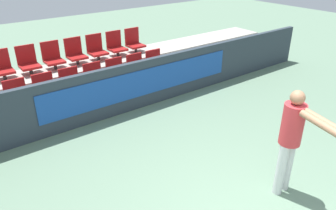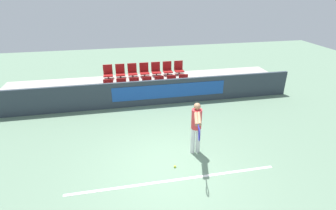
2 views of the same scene
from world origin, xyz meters
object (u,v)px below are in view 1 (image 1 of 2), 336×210
Objects in this scene: stadium_chair_7 at (2,66)px; stadium_chair_13 at (134,42)px; stadium_chair_10 at (75,53)px; stadium_chair_0 at (18,97)px; stadium_chair_6 at (155,64)px; stadium_chair_2 at (71,84)px; stadium_chair_4 at (117,73)px; stadium_chair_3 at (95,79)px; stadium_chair_12 at (116,45)px; stadium_chair_1 at (46,91)px; tennis_player at (295,136)px; stadium_chair_5 at (137,69)px; stadium_chair_11 at (96,49)px; stadium_chair_8 at (28,61)px; stadium_chair_9 at (53,57)px.

stadium_chair_13 is at bearing 0.00° from stadium_chair_7.
stadium_chair_7 is 1.00× the size of stadium_chair_10.
stadium_chair_7 reaches higher than stadium_chair_0.
stadium_chair_10 reaches higher than stadium_chair_6.
stadium_chair_2 and stadium_chair_4 have the same top height.
stadium_chair_10 reaches higher than stadium_chair_3.
stadium_chair_12 is (2.68, 0.00, 0.00)m from stadium_chair_7.
stadium_chair_7 and stadium_chair_13 have the same top height.
stadium_chair_0 is at bearing -163.35° from stadium_chair_13.
stadium_chair_1 is at bearing 180.00° from stadium_chair_4.
tennis_player is at bearing -100.14° from stadium_chair_6.
stadium_chair_2 is 1.07m from stadium_chair_4.
stadium_chair_10 is at bearing 138.10° from stadium_chair_5.
stadium_chair_3 is at bearing -119.13° from stadium_chair_11.
stadium_chair_0 is 1.00× the size of stadium_chair_1.
stadium_chair_13 is at bearing 60.87° from stadium_chair_5.
stadium_chair_8 is (-0.54, 0.96, 0.35)m from stadium_chair_2.
stadium_chair_3 is 1.00× the size of stadium_chair_11.
stadium_chair_7 and stadium_chair_12 have the same top height.
stadium_chair_3 is at bearing 180.00° from stadium_chair_6.
stadium_chair_11 is at bearing 138.10° from stadium_chair_6.
tennis_player is (0.83, -4.33, 0.36)m from stadium_chair_3.
stadium_chair_5 is 1.00× the size of stadium_chair_12.
stadium_chair_1 is 1.00× the size of stadium_chair_13.
stadium_chair_6 is 1.00× the size of stadium_chair_13.
stadium_chair_6 is 1.00× the size of stadium_chair_10.
stadium_chair_13 is at bearing 0.00° from stadium_chair_8.
tennis_player reaches higher than stadium_chair_5.
stadium_chair_10 is at bearing 180.00° from stadium_chair_13.
tennis_player is at bearing -98.33° from stadium_chair_13.
stadium_chair_8 is at bearing 180.00° from stadium_chair_10.
stadium_chair_4 is 1.00× the size of stadium_chair_5.
stadium_chair_12 is 0.38× the size of tennis_player.
stadium_chair_1 and stadium_chair_2 have the same top height.
stadium_chair_9 is at bearing 60.87° from stadium_chair_1.
stadium_chair_3 is (1.61, 0.00, 0.00)m from stadium_chair_0.
stadium_chair_11 reaches higher than stadium_chair_0.
stadium_chair_10 is 1.07m from stadium_chair_12.
stadium_chair_7 is 0.54m from stadium_chair_8.
stadium_chair_4 is (1.61, 0.00, 0.00)m from stadium_chair_1.
stadium_chair_8 is at bearing 119.13° from stadium_chair_2.
stadium_chair_5 is 1.00× the size of stadium_chair_6.
stadium_chair_9 is (1.07, 0.00, 0.00)m from stadium_chair_7.
stadium_chair_12 reaches higher than stadium_chair_1.
stadium_chair_2 is 1.91m from stadium_chair_12.
stadium_chair_2 is 1.00× the size of stadium_chair_10.
stadium_chair_3 and stadium_chair_5 have the same top height.
stadium_chair_2 is at bearing 180.00° from stadium_chair_6.
stadium_chair_10 is (-1.61, 0.96, 0.35)m from stadium_chair_6.
stadium_chair_1 is at bearing -60.87° from stadium_chair_7.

